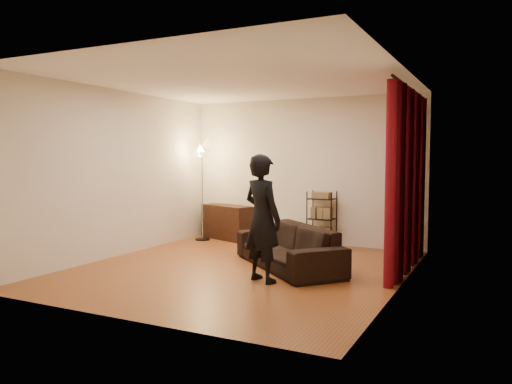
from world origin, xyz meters
The scene contains 14 objects.
floor centered at (0.00, 0.00, 0.00)m, with size 5.00×5.00×0.00m, color brown.
ceiling centered at (0.00, 0.00, 2.70)m, with size 5.00×5.00×0.00m, color white.
wall_back centered at (0.00, 2.50, 1.35)m, with size 5.00×5.00×0.00m, color beige.
wall_front centered at (0.00, -2.50, 1.35)m, with size 5.00×5.00×0.00m, color beige.
wall_left centered at (-2.25, 0.00, 1.35)m, with size 5.00×5.00×0.00m, color beige.
wall_right centered at (2.25, 0.00, 1.35)m, with size 5.00×5.00×0.00m, color beige.
curtain_rod centered at (2.15, 1.12, 2.58)m, with size 0.04×0.04×2.65m, color black.
curtain centered at (2.13, 1.12, 1.28)m, with size 0.22×2.65×2.55m, color #670510, non-canonical shape.
sofa centered at (0.58, 0.38, 0.31)m, with size 2.12×0.83×0.62m, color black.
person centered at (0.59, -0.51, 0.83)m, with size 0.60×0.40×1.65m, color black.
media_cabinet centered at (-1.48, 2.23, 0.33)m, with size 1.15×0.43×0.67m, color black.
storage_boxes centered at (-0.46, 2.31, 0.14)m, with size 0.34×0.27×0.28m, color white, non-canonical shape.
wire_shelf centered at (0.45, 2.28, 0.50)m, with size 0.45×0.32×1.00m, color black, non-canonical shape.
floor_lamp centered at (-1.86, 1.90, 0.95)m, with size 0.34×0.34×1.89m, color silver, non-canonical shape.
Camera 1 is at (3.36, -6.27, 1.61)m, focal length 35.00 mm.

